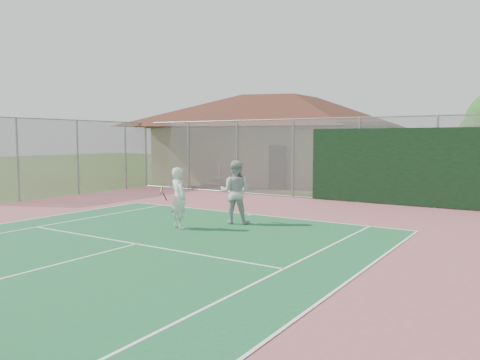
% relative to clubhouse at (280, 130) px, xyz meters
% --- Properties ---
extents(back_fence, '(20.08, 0.11, 3.53)m').
position_rel_clubhouse_xyz_m(back_fence, '(7.55, -7.15, -1.52)').
color(back_fence, gray).
rests_on(back_fence, ground).
extents(side_fence_left, '(0.08, 9.00, 3.50)m').
position_rel_clubhouse_xyz_m(side_fence_left, '(-4.55, -11.63, -1.44)').
color(side_fence_left, gray).
rests_on(side_fence_left, ground).
extents(clubhouse, '(15.95, 11.99, 6.27)m').
position_rel_clubhouse_xyz_m(clubhouse, '(0.00, 0.00, 0.00)').
color(clubhouse, tan).
rests_on(clubhouse, ground).
extents(bleachers, '(3.56, 2.61, 1.16)m').
position_rel_clubhouse_xyz_m(bleachers, '(-2.50, -3.91, -2.57)').
color(bleachers, '#AD4628').
rests_on(bleachers, ground).
extents(player_white_front, '(0.96, 0.80, 1.78)m').
position_rel_clubhouse_xyz_m(player_white_front, '(4.99, -15.60, -2.29)').
color(player_white_front, silver).
rests_on(player_white_front, ground).
extents(player_grey_back, '(1.15, 1.02, 1.95)m').
position_rel_clubhouse_xyz_m(player_grey_back, '(5.90, -13.98, -2.21)').
color(player_grey_back, '#B2B5B8').
rests_on(player_grey_back, ground).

